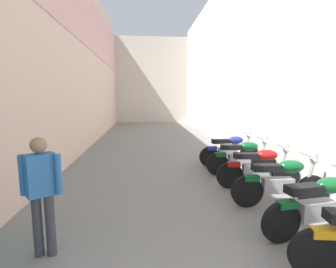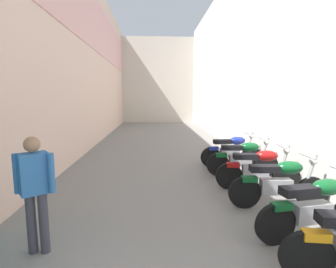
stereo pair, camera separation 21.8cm
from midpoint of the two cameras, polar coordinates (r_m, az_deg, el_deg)
ground_plane at (r=8.84m, az=-0.00°, el=-5.38°), size 37.47×37.47×0.00m
building_left at (r=10.98m, az=-17.56°, el=16.14°), size 0.45×21.47×7.26m
building_right at (r=11.27m, az=15.88°, el=15.61°), size 0.45×21.47×7.19m
building_far_end at (r=22.36m, az=-1.99°, el=11.54°), size 8.77×2.00×6.82m
motorcycle_third at (r=4.46m, az=30.90°, el=-13.53°), size 1.84×0.58×1.04m
motorcycle_fourth at (r=5.34m, az=24.34°, el=-9.63°), size 1.85×0.58×1.04m
motorcycle_fifth at (r=6.19m, az=20.14°, el=-7.01°), size 1.85×0.58×1.04m
motorcycle_sixth at (r=7.10m, az=16.91°, el=-4.94°), size 1.85×0.58×1.04m
motorcycle_seventh at (r=8.00m, az=14.55°, el=-3.42°), size 1.85×0.58×1.04m
pedestrian_mid_alley at (r=3.78m, az=-25.69°, el=-10.34°), size 0.52×0.36×1.57m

